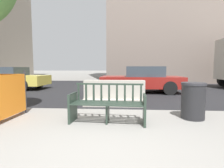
{
  "coord_description": "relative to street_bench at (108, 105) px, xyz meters",
  "views": [
    {
      "loc": [
        0.34,
        -2.47,
        1.23
      ],
      "look_at": [
        -0.02,
        2.89,
        0.75
      ],
      "focal_mm": 28.0,
      "sensor_mm": 36.0,
      "label": 1
    }
  ],
  "objects": [
    {
      "name": "car_taxi_near",
      "position": [
        -6.49,
        6.05,
        0.26
      ],
      "size": [
        4.45,
        1.99,
        1.31
      ],
      "color": "#DBC64C",
      "rests_on": "ground"
    },
    {
      "name": "jersey_barrier_centre",
      "position": [
        0.05,
        1.86,
        -0.06
      ],
      "size": [
        2.01,
        0.7,
        0.84
      ],
      "color": "#ADA89E",
      "rests_on": "ground"
    },
    {
      "name": "ground_plane",
      "position": [
        0.02,
        -1.41,
        -0.4
      ],
      "size": [
        200.0,
        200.0,
        0.0
      ],
      "primitive_type": "plane",
      "color": "gray"
    },
    {
      "name": "street_asphalt",
      "position": [
        0.02,
        7.29,
        -0.39
      ],
      "size": [
        120.0,
        12.0,
        0.01
      ],
      "primitive_type": "cube",
      "color": "black",
      "rests_on": "ground"
    },
    {
      "name": "street_bench",
      "position": [
        0.0,
        0.0,
        0.0
      ],
      "size": [
        1.72,
        0.63,
        0.88
      ],
      "color": "#28382D",
      "rests_on": "ground"
    },
    {
      "name": "trash_bin",
      "position": [
        2.05,
        0.44,
        0.05
      ],
      "size": [
        0.58,
        0.58,
        0.89
      ],
      "color": "#232326",
      "rests_on": "ground"
    },
    {
      "name": "car_sedan_mid",
      "position": [
        1.3,
        5.23,
        0.27
      ],
      "size": [
        4.1,
        2.05,
        1.33
      ],
      "color": "maroon",
      "rests_on": "ground"
    }
  ]
}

